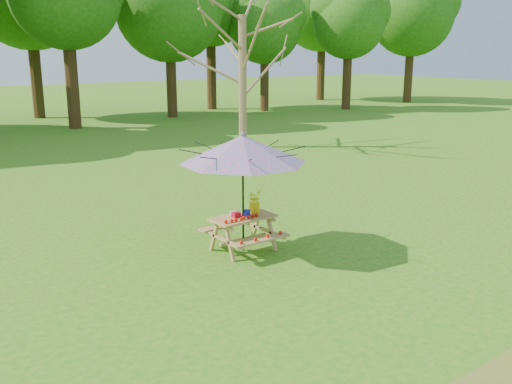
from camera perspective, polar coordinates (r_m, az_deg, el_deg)
ground at (r=11.49m, az=21.79°, el=-5.81°), size 120.00×120.00×0.00m
picnic_table at (r=10.78m, az=-1.28°, el=-4.22°), size 1.20×1.32×0.67m
patio_umbrella at (r=10.39m, az=-1.33°, el=4.31°), size 2.93×2.93×2.27m
produce_bins at (r=10.68m, az=-1.57°, el=-2.18°), size 0.32×0.37×0.13m
tomatoes_row at (r=10.45m, az=-1.40°, el=-2.65°), size 0.77×0.13×0.07m
flower_bucket at (r=10.91m, az=-0.16°, el=-0.83°), size 0.34×0.32×0.44m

